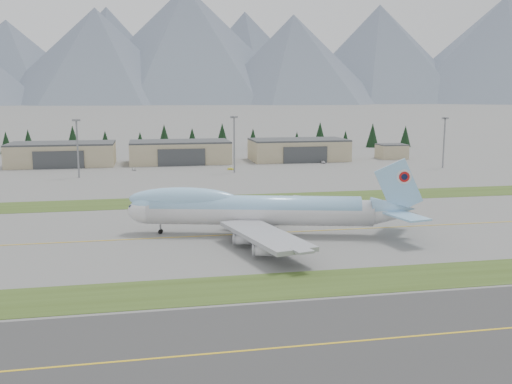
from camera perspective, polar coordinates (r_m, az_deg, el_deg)
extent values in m
plane|color=slate|center=(137.85, 2.55, -4.06)|extent=(7000.00, 7000.00, 0.00)
cube|color=#3A4F1C|center=(102.74, 7.58, -8.96)|extent=(400.00, 14.00, 0.08)
cube|color=#3A4F1C|center=(180.95, -0.79, -0.75)|extent=(400.00, 18.00, 0.08)
cube|color=#393939|center=(81.90, 13.09, -14.09)|extent=(400.00, 32.00, 0.04)
cube|color=yellow|center=(137.85, 2.55, -4.06)|extent=(400.00, 0.40, 0.02)
cube|color=yellow|center=(81.90, 13.09, -14.09)|extent=(400.00, 0.40, 0.02)
cylinder|color=silver|center=(134.21, 0.34, -2.03)|extent=(52.92, 18.78, 6.15)
cylinder|color=#96CBF6|center=(134.03, -0.07, -1.55)|extent=(49.13, 17.41, 5.68)
ellipsoid|color=silver|center=(137.95, -10.73, -1.88)|extent=(11.04, 8.35, 6.15)
ellipsoid|color=#96CBF6|center=(137.73, -10.75, -1.41)|extent=(9.25, 7.05, 5.21)
ellipsoid|color=#96CBF6|center=(135.64, -7.27, -0.72)|extent=(26.61, 11.39, 5.68)
cube|color=#0C1433|center=(138.53, -12.08, -1.36)|extent=(2.56, 2.88, 1.23)
cone|color=silver|center=(136.43, 13.57, -2.11)|extent=(12.48, 8.60, 6.03)
cone|color=#96CBF6|center=(136.21, 13.59, -1.64)|extent=(11.43, 7.84, 5.49)
cube|color=#96CBF6|center=(135.48, 14.07, 0.56)|extent=(11.26, 3.32, 13.06)
cylinder|color=silver|center=(135.74, 14.55, 1.53)|extent=(3.35, 1.01, 3.41)
cylinder|color=red|center=(135.83, 14.54, 1.53)|extent=(2.43, 0.78, 2.46)
cylinder|color=#0C1433|center=(135.92, 14.53, 1.54)|extent=(1.42, 0.53, 1.42)
cube|color=#96CBF6|center=(142.14, 13.91, -1.42)|extent=(10.96, 11.66, 0.44)
cube|color=#96CBF6|center=(131.24, 14.84, -2.37)|extent=(7.56, 11.30, 0.44)
cube|color=#9D9EA4|center=(149.77, 1.33, -1.47)|extent=(25.68, 27.12, 0.95)
cube|color=#9D9EA4|center=(119.29, 0.90, -4.35)|extent=(15.60, 29.73, 0.95)
cylinder|color=silver|center=(146.61, -0.41, -2.42)|extent=(5.35, 3.49, 2.37)
cylinder|color=silver|center=(155.03, 1.49, -1.76)|extent=(5.35, 3.49, 2.37)
cylinder|color=silver|center=(123.62, -1.06, -4.71)|extent=(5.35, 3.49, 2.37)
cylinder|color=silver|center=(114.89, 0.95, -5.83)|extent=(5.35, 3.49, 2.37)
cylinder|color=gray|center=(138.24, -9.53, -3.66)|extent=(0.50, 0.50, 2.27)
cylinder|color=gray|center=(137.96, -0.20, -3.52)|extent=(0.64, 0.64, 2.46)
cylinder|color=gray|center=(132.44, -0.34, -4.07)|extent=(0.64, 0.64, 2.46)
cylinder|color=gray|center=(137.79, 1.77, -3.54)|extent=(0.64, 0.64, 2.46)
cylinder|color=gray|center=(132.26, 1.72, -4.10)|extent=(0.64, 0.64, 2.46)
cylinder|color=black|center=(138.02, -9.56, -3.95)|extent=(1.09, 0.57, 1.04)
cylinder|color=black|center=(138.74, -9.49, -3.88)|extent=(1.09, 0.57, 1.04)
cylinder|color=black|center=(138.11, -0.20, -3.78)|extent=(1.22, 0.73, 1.14)
cylinder|color=black|center=(132.60, -0.33, -4.35)|extent=(1.22, 0.73, 1.14)
cylinder|color=black|center=(137.94, 1.77, -3.80)|extent=(1.22, 0.73, 1.14)
cylinder|color=black|center=(132.42, 1.72, -4.37)|extent=(1.22, 0.73, 1.14)
cube|color=tan|center=(284.11, -18.78, 3.54)|extent=(48.00, 26.00, 10.00)
cube|color=#3B3D40|center=(283.64, -18.84, 4.63)|extent=(48.00, 26.00, 0.80)
cube|color=#3B3D40|center=(271.11, -19.14, 3.04)|extent=(22.08, 0.60, 8.00)
cube|color=tan|center=(282.00, -7.62, 3.93)|extent=(48.00, 26.00, 10.00)
cube|color=#3B3D40|center=(281.52, -7.65, 5.02)|extent=(48.00, 26.00, 0.80)
cube|color=#3B3D40|center=(268.90, -7.45, 3.44)|extent=(22.08, 0.60, 8.00)
cube|color=tan|center=(291.75, 4.25, 4.18)|extent=(48.00, 26.00, 10.00)
cube|color=#3B3D40|center=(291.29, 4.26, 5.23)|extent=(48.00, 26.00, 0.80)
cube|color=#3B3D40|center=(279.10, 4.97, 3.71)|extent=(22.08, 0.60, 8.00)
cube|color=tan|center=(307.00, 13.41, 3.93)|extent=(14.00, 12.00, 7.00)
cube|color=#3B3D40|center=(306.66, 13.44, 4.64)|extent=(14.00, 12.00, 0.60)
cylinder|color=gray|center=(238.68, -17.40, 4.06)|extent=(0.70, 0.70, 22.53)
cube|color=gray|center=(237.92, -17.54, 6.86)|extent=(3.20, 3.20, 0.80)
cylinder|color=gray|center=(243.18, -2.19, 4.67)|extent=(0.70, 0.70, 23.17)
cube|color=gray|center=(242.44, -2.21, 7.49)|extent=(3.20, 3.20, 0.80)
cylinder|color=gray|center=(273.10, 18.28, 4.62)|extent=(0.70, 0.70, 22.09)
cube|color=gray|center=(272.44, 18.40, 7.02)|extent=(3.20, 3.20, 0.80)
imported|color=silver|center=(256.94, -12.11, 2.13)|extent=(1.86, 3.37, 1.08)
imported|color=yellow|center=(253.09, -2.52, 2.22)|extent=(3.33, 1.71, 1.05)
imported|color=#BAB9BE|center=(279.20, 6.74, 2.86)|extent=(2.10, 4.36, 1.22)
cone|color=black|center=(351.77, -23.71, 4.55)|extent=(7.14, 7.14, 12.76)
cone|color=black|center=(350.43, -21.81, 4.73)|extent=(7.65, 7.65, 13.66)
cone|color=black|center=(347.72, -17.84, 5.08)|extent=(8.74, 8.74, 15.60)
cone|color=black|center=(346.04, -14.84, 4.94)|extent=(6.97, 6.97, 12.44)
cone|color=black|center=(342.60, -11.51, 4.96)|extent=(6.55, 6.55, 11.70)
cone|color=black|center=(346.89, -9.16, 5.42)|extent=(8.80, 8.80, 15.72)
cone|color=black|center=(348.12, -6.39, 5.31)|extent=(7.55, 7.55, 13.49)
cone|color=black|center=(349.27, -3.39, 5.58)|extent=(9.00, 9.00, 16.07)
cone|color=black|center=(352.77, -0.30, 5.37)|extent=(7.13, 7.13, 12.74)
cone|color=black|center=(351.61, 4.11, 5.18)|extent=(6.13, 6.13, 10.95)
cone|color=black|center=(361.05, 6.41, 5.70)|extent=(9.18, 9.18, 16.39)
cone|color=black|center=(365.16, 8.93, 5.25)|extent=(6.11, 6.11, 10.92)
cone|color=black|center=(371.96, 11.57, 5.59)|extent=(8.60, 8.60, 15.35)
cone|color=black|center=(379.82, 14.71, 5.43)|extent=(7.67, 7.67, 13.70)
cone|color=#51576C|center=(2502.66, -23.50, 11.82)|extent=(785.03, 785.03, 324.31)
cone|color=silver|center=(2509.58, -23.66, 14.03)|extent=(298.31, 298.31, 129.72)
cone|color=#51576C|center=(2286.59, -15.65, 12.93)|extent=(759.33, 759.33, 355.81)
cone|color=silver|center=(2295.84, -15.77, 15.59)|extent=(288.55, 288.55, 142.32)
cone|color=#51576C|center=(2430.99, -6.93, 14.37)|extent=(991.89, 991.89, 472.37)
cone|color=silver|center=(2446.94, -7.00, 17.68)|extent=(376.92, 376.92, 188.95)
cone|color=#51576C|center=(2298.68, 3.74, 13.08)|extent=(719.53, 719.53, 343.15)
cone|color=silver|center=(2307.19, 3.76, 15.63)|extent=(273.42, 273.42, 137.26)
cone|color=#51576C|center=(2659.64, 12.14, 13.31)|extent=(890.02, 890.02, 426.06)
cone|color=silver|center=(2671.35, 12.24, 16.05)|extent=(338.21, 338.21, 170.43)
cone|color=#51576C|center=(2746.92, 23.51, 12.89)|extent=(1047.06, 1047.06, 452.08)
cone|color=silver|center=(2759.79, 23.71, 15.70)|extent=(397.88, 397.88, 180.83)
cone|color=#51576C|center=(3041.50, -14.58, 13.13)|extent=(936.21, 936.21, 468.11)
cone|color=silver|center=(3052.99, -14.68, 15.58)|extent=(374.48, 374.48, 205.97)
cone|color=#51576C|center=(3082.86, -1.12, 13.33)|extent=(926.14, 926.14, 463.07)
cone|color=silver|center=(3093.93, -1.12, 15.73)|extent=(370.46, 370.46, 203.75)
cone|color=#51576C|center=(3276.52, 11.35, 12.81)|extent=(898.23, 898.23, 449.12)
cone|color=silver|center=(3286.28, 11.42, 15.00)|extent=(359.29, 359.29, 197.61)
cone|color=#51576C|center=(3598.81, 21.95, 12.08)|extent=(914.89, 914.89, 457.45)
cone|color=silver|center=(3608.06, 22.09, 14.10)|extent=(365.96, 365.96, 201.28)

